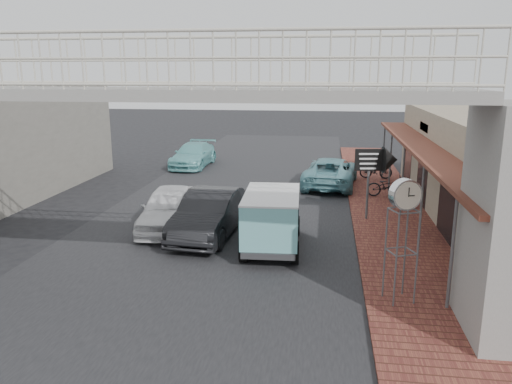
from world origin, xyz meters
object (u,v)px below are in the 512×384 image
(arrow_sign, at_px, (388,161))
(angkot_van, at_px, (272,213))
(motorcycle_near, at_px, (388,186))
(dark_sedan, at_px, (210,214))
(angkot_far, at_px, (193,155))
(street_clock, at_px, (405,200))
(angkot_curb, at_px, (331,172))
(motorcycle_far, at_px, (376,169))
(white_hatchback, at_px, (169,208))

(arrow_sign, bearing_deg, angkot_van, -146.36)
(motorcycle_near, relative_size, arrow_sign, 0.67)
(dark_sedan, relative_size, angkot_far, 0.99)
(street_clock, distance_m, arrow_sign, 7.16)
(angkot_curb, bearing_deg, motorcycle_near, 144.83)
(street_clock, bearing_deg, angkot_far, 98.00)
(angkot_curb, xyz_separation_m, motorcycle_far, (2.36, 1.72, -0.12))
(angkot_far, height_order, arrow_sign, arrow_sign)
(angkot_curb, height_order, arrow_sign, arrow_sign)
(angkot_van, height_order, street_clock, street_clock)
(motorcycle_near, xyz_separation_m, arrow_sign, (-0.52, -3.57, 1.76))
(motorcycle_near, distance_m, arrow_sign, 4.02)
(angkot_van, bearing_deg, arrow_sign, 39.78)
(dark_sedan, height_order, arrow_sign, arrow_sign)
(dark_sedan, distance_m, angkot_van, 2.52)
(angkot_far, bearing_deg, white_hatchback, -77.44)
(white_hatchback, xyz_separation_m, angkot_far, (-2.35, 12.07, -0.06))
(dark_sedan, bearing_deg, motorcycle_far, 61.18)
(motorcycle_far, bearing_deg, dark_sedan, 150.69)
(angkot_van, relative_size, arrow_sign, 1.41)
(dark_sedan, relative_size, angkot_curb, 0.92)
(white_hatchback, distance_m, arrow_sign, 8.27)
(motorcycle_far, height_order, street_clock, street_clock)
(arrow_sign, bearing_deg, motorcycle_near, 72.91)
(dark_sedan, xyz_separation_m, angkot_far, (-4.00, 12.69, -0.09))
(dark_sedan, bearing_deg, angkot_far, 111.59)
(angkot_van, relative_size, street_clock, 1.28)
(dark_sedan, distance_m, street_clock, 7.58)
(angkot_far, height_order, motorcycle_near, angkot_far)
(dark_sedan, bearing_deg, street_clock, -33.92)
(motorcycle_far, bearing_deg, motorcycle_near, -173.87)
(angkot_curb, height_order, motorcycle_near, angkot_curb)
(motorcycle_far, bearing_deg, angkot_van, 162.55)
(motorcycle_near, height_order, motorcycle_far, motorcycle_far)
(motorcycle_near, bearing_deg, angkot_van, 148.73)
(dark_sedan, bearing_deg, angkot_van, -19.61)
(white_hatchback, height_order, motorcycle_far, white_hatchback)
(angkot_curb, bearing_deg, angkot_van, 84.64)
(dark_sedan, xyz_separation_m, arrow_sign, (6.22, 2.61, 1.56))
(angkot_far, height_order, street_clock, street_clock)
(angkot_far, xyz_separation_m, street_clock, (9.79, -17.22, 1.94))
(angkot_far, distance_m, motorcycle_near, 12.55)
(angkot_curb, relative_size, angkot_van, 1.32)
(dark_sedan, xyz_separation_m, motorcycle_near, (6.74, 6.18, -0.20))
(white_hatchback, relative_size, angkot_far, 0.93)
(angkot_van, height_order, arrow_sign, arrow_sign)
(white_hatchback, relative_size, motorcycle_near, 2.40)
(dark_sedan, distance_m, arrow_sign, 6.92)
(dark_sedan, height_order, angkot_curb, dark_sedan)
(angkot_far, relative_size, street_clock, 1.58)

